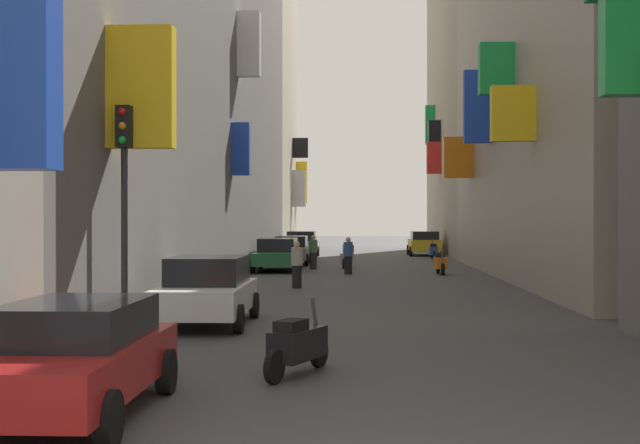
# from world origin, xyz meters

# --- Properties ---
(ground_plane) EXTENTS (140.00, 140.00, 0.00)m
(ground_plane) POSITION_xyz_m (0.00, 30.00, 0.00)
(ground_plane) COLOR #424244
(building_left_mid_a) EXTENTS (7.21, 40.14, 19.45)m
(building_left_mid_a) POSITION_xyz_m (-8.00, 26.45, 9.72)
(building_left_mid_a) COLOR slate
(building_left_mid_a) RESTS_ON ground
(building_left_mid_b) EXTENTS (7.11, 13.47, 20.03)m
(building_left_mid_b) POSITION_xyz_m (-7.99, 53.27, 10.01)
(building_left_mid_b) COLOR #BCB29E
(building_left_mid_b) RESTS_ON ground
(building_right_mid_b) EXTENTS (7.38, 26.27, 18.95)m
(building_right_mid_b) POSITION_xyz_m (7.99, 27.29, 9.47)
(building_right_mid_b) COLOR #9E9384
(building_right_mid_b) RESTS_ON ground
(building_right_mid_c) EXTENTS (6.91, 19.57, 20.83)m
(building_right_mid_c) POSITION_xyz_m (8.00, 50.21, 10.41)
(building_right_mid_c) COLOR #9E9384
(building_right_mid_c) RESTS_ON ground
(parked_car_white) EXTENTS (1.95, 4.04, 1.49)m
(parked_car_white) POSITION_xyz_m (-3.75, 12.80, 0.77)
(parked_car_white) COLOR white
(parked_car_white) RESTS_ON ground
(parked_car_yellow) EXTENTS (1.97, 3.95, 1.49)m
(parked_car_yellow) POSITION_xyz_m (3.73, 46.74, 0.78)
(parked_car_yellow) COLOR gold
(parked_car_yellow) RESTS_ON ground
(parked_car_silver) EXTENTS (1.98, 4.09, 1.53)m
(parked_car_silver) POSITION_xyz_m (-3.68, 44.30, 0.79)
(parked_car_silver) COLOR #B7B7BC
(parked_car_silver) RESTS_ON ground
(parked_car_red) EXTENTS (1.84, 4.03, 1.35)m
(parked_car_red) POSITION_xyz_m (-3.84, 4.24, 0.72)
(parked_car_red) COLOR #B21E1E
(parked_car_red) RESTS_ON ground
(parked_car_grey) EXTENTS (1.86, 4.03, 1.42)m
(parked_car_grey) POSITION_xyz_m (-3.68, 36.53, 0.74)
(parked_car_grey) COLOR slate
(parked_car_grey) RESTS_ON ground
(parked_car_green) EXTENTS (1.99, 4.46, 1.43)m
(parked_car_green) POSITION_xyz_m (-3.93, 31.56, 0.75)
(parked_car_green) COLOR #236638
(parked_car_green) RESTS_ON ground
(scooter_silver) EXTENTS (0.62, 1.91, 1.13)m
(scooter_silver) POSITION_xyz_m (-0.89, 33.84, 0.46)
(scooter_silver) COLOR #ADADB2
(scooter_silver) RESTS_ON ground
(scooter_red) EXTENTS (0.68, 1.75, 1.13)m
(scooter_red) POSITION_xyz_m (-0.94, 45.72, 0.46)
(scooter_red) COLOR red
(scooter_red) RESTS_ON ground
(scooter_black) EXTENTS (0.87, 1.85, 1.13)m
(scooter_black) POSITION_xyz_m (-1.36, 6.93, 0.46)
(scooter_black) COLOR black
(scooter_black) RESTS_ON ground
(scooter_blue) EXTENTS (0.44, 1.78, 1.13)m
(scooter_blue) POSITION_xyz_m (3.89, 42.47, 0.46)
(scooter_blue) COLOR #2D4CAD
(scooter_blue) RESTS_ON ground
(scooter_orange) EXTENTS (0.50, 1.79, 1.13)m
(scooter_orange) POSITION_xyz_m (3.01, 29.60, 0.46)
(scooter_orange) COLOR orange
(scooter_orange) RESTS_ON ground
(pedestrian_crossing) EXTENTS (0.46, 0.46, 1.54)m
(pedestrian_crossing) POSITION_xyz_m (-2.41, 32.82, 0.76)
(pedestrian_crossing) COLOR #292929
(pedestrian_crossing) RESTS_ON ground
(pedestrian_near_left) EXTENTS (0.40, 0.40, 1.54)m
(pedestrian_near_left) POSITION_xyz_m (-0.80, 29.43, 0.76)
(pedestrian_near_left) COLOR black
(pedestrian_near_left) RESTS_ON ground
(pedestrian_near_right) EXTENTS (0.43, 0.43, 1.55)m
(pedestrian_near_right) POSITION_xyz_m (-2.45, 22.51, 0.77)
(pedestrian_near_right) COLOR black
(pedestrian_near_right) RESTS_ON ground
(traffic_light_near_corner) EXTENTS (0.26, 0.34, 4.35)m
(traffic_light_near_corner) POSITION_xyz_m (-4.62, 9.29, 2.96)
(traffic_light_near_corner) COLOR #2D2D2D
(traffic_light_near_corner) RESTS_ON ground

